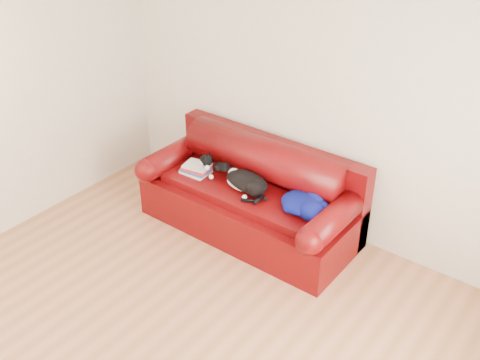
% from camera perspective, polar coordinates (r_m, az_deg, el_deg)
% --- Properties ---
extents(ground, '(4.50, 4.50, 0.00)m').
position_cam_1_polar(ground, '(4.56, -6.94, -15.39)').
color(ground, '#96623C').
rests_on(ground, ground).
extents(room_shell, '(4.52, 4.02, 2.61)m').
position_cam_1_polar(room_shell, '(3.48, -6.99, 3.00)').
color(room_shell, beige).
rests_on(room_shell, ground).
extents(sofa_base, '(2.10, 0.90, 0.50)m').
position_cam_1_polar(sofa_base, '(5.46, 0.92, -2.93)').
color(sofa_base, '#390206').
rests_on(sofa_base, ground).
extents(sofa_back, '(2.10, 1.01, 0.88)m').
position_cam_1_polar(sofa_back, '(5.46, 2.48, 0.85)').
color(sofa_back, '#390206').
rests_on(sofa_back, ground).
extents(book_stack, '(0.28, 0.23, 0.10)m').
position_cam_1_polar(book_stack, '(5.51, -4.45, 1.16)').
color(book_stack, beige).
rests_on(book_stack, sofa_base).
extents(cat, '(0.60, 0.38, 0.23)m').
position_cam_1_polar(cat, '(5.21, 0.57, -0.18)').
color(cat, black).
rests_on(cat, sofa_base).
extents(blanket, '(0.50, 0.46, 0.15)m').
position_cam_1_polar(blanket, '(4.98, 6.62, -2.33)').
color(blanket, '#021449').
rests_on(blanket, sofa_base).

